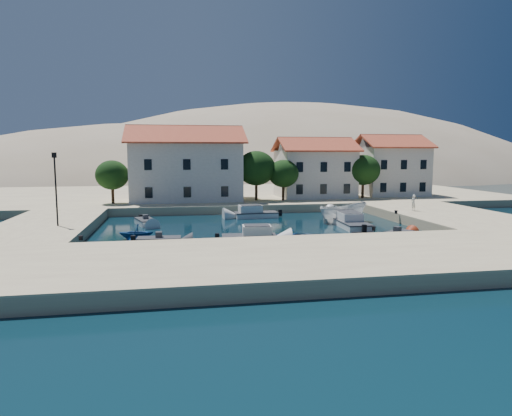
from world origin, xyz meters
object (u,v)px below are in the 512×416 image
Objects in this scene: building_left at (186,162)px; rowboat_south at (295,242)px; pedestrian at (413,203)px; lamppost at (56,182)px; cabin_cruiser_south at (249,237)px; cabin_cruiser_east at (352,223)px; boat_east at (343,222)px; building_right at (390,165)px; building_mid at (315,167)px.

building_left reaches higher than rowboat_south.
rowboat_south is 2.97× the size of pedestrian.
lamppost reaches higher than cabin_cruiser_south.
building_left is 2.53× the size of cabin_cruiser_east.
cabin_cruiser_south is 0.79× the size of boat_east.
pedestrian is at bearing -34.35° from building_left.
rowboat_south is at bearing -16.38° from lamppost.
building_left is at bearing 27.48° from boat_east.
building_right is 35.87m from rowboat_south.
lamppost is 27.77m from boat_east.
lamppost is 17.12m from cabin_cruiser_south.
boat_east is at bearing -127.96° from building_right.
building_right is (12.00, 1.00, 0.25)m from building_mid.
building_right is at bearing 27.93° from lamppost.
lamppost is at bearing 93.60° from cabin_cruiser_east.
building_right is 46.98m from lamppost.
building_mid is 1.82× the size of boat_east.
rowboat_south is at bearing -128.62° from building_right.
pedestrian is (8.01, 0.28, 1.87)m from boat_east.
cabin_cruiser_south reaches higher than boat_east.
building_right is (30.00, 2.00, -0.46)m from building_left.
building_mid reaches higher than boat_east.
building_mid is 1.11× the size of building_right.
cabin_cruiser_south is 3.73m from rowboat_south.
cabin_cruiser_south is 0.88× the size of rowboat_south.
building_mid is (18.00, 1.00, -0.71)m from building_left.
building_right is 5.44× the size of pedestrian.
building_right reaches higher than cabin_cruiser_south.
pedestrian is (-6.37, -18.15, -3.60)m from building_right.
lamppost is 1.07× the size of cabin_cruiser_east.
boat_east is at bearing -46.44° from building_left.
building_left reaches higher than pedestrian.
building_left is at bearing 60.10° from lamppost.
pedestrian reaches higher than cabin_cruiser_south.
building_right is at bearing 4.76° from building_mid.
building_left reaches higher than boat_east.
boat_east is (27.12, 3.57, -4.75)m from lamppost.
pedestrian reaches higher than cabin_cruiser_east.
cabin_cruiser_east is 1.01× the size of boat_east.
building_left reaches higher than building_right.
lamppost is 35.46m from pedestrian.
cabin_cruiser_south is 0.78× the size of cabin_cruiser_east.
cabin_cruiser_east is 3.34× the size of pedestrian.
building_left is 2.55× the size of boat_east.
lamppost is 20.75m from rowboat_south.
rowboat_south is at bearing -110.77° from building_mid.
building_mid reaches higher than cabin_cruiser_south.
building_left is 8.46× the size of pedestrian.
cabin_cruiser_east is (26.73, 0.32, -4.28)m from lamppost.
building_mid is 36.21m from lamppost.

